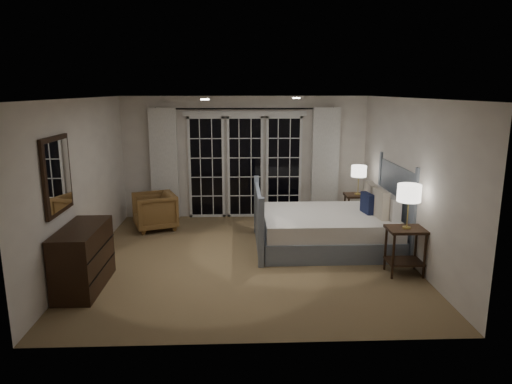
{
  "coord_description": "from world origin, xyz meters",
  "views": [
    {
      "loc": [
        -0.15,
        -6.85,
        2.62
      ],
      "look_at": [
        0.13,
        0.13,
        1.05
      ],
      "focal_mm": 32.0,
      "sensor_mm": 36.0,
      "label": 1
    }
  ],
  "objects_px": {
    "nightstand_right": "(357,205)",
    "dresser": "(83,258)",
    "bed": "(331,227)",
    "armchair": "(155,211)",
    "nightstand_left": "(405,244)",
    "lamp_left": "(409,193)",
    "lamp_right": "(359,172)"
  },
  "relations": [
    {
      "from": "bed",
      "to": "nightstand_right",
      "type": "distance_m",
      "value": 1.4
    },
    {
      "from": "nightstand_right",
      "to": "armchair",
      "type": "distance_m",
      "value": 3.92
    },
    {
      "from": "nightstand_right",
      "to": "armchair",
      "type": "relative_size",
      "value": 0.83
    },
    {
      "from": "nightstand_left",
      "to": "lamp_left",
      "type": "relative_size",
      "value": 1.09
    },
    {
      "from": "bed",
      "to": "armchair",
      "type": "relative_size",
      "value": 3.1
    },
    {
      "from": "nightstand_right",
      "to": "bed",
      "type": "bearing_deg",
      "value": -122.66
    },
    {
      "from": "lamp_right",
      "to": "nightstand_right",
      "type": "bearing_deg",
      "value": 90.0
    },
    {
      "from": "nightstand_left",
      "to": "nightstand_right",
      "type": "bearing_deg",
      "value": 91.87
    },
    {
      "from": "dresser",
      "to": "nightstand_left",
      "type": "bearing_deg",
      "value": 3.74
    },
    {
      "from": "nightstand_left",
      "to": "lamp_left",
      "type": "bearing_deg",
      "value": 180.0
    },
    {
      "from": "armchair",
      "to": "nightstand_left",
      "type": "bearing_deg",
      "value": 38.74
    },
    {
      "from": "dresser",
      "to": "bed",
      "type": "bearing_deg",
      "value": 22.42
    },
    {
      "from": "nightstand_left",
      "to": "nightstand_right",
      "type": "height_order",
      "value": "nightstand_left"
    },
    {
      "from": "bed",
      "to": "nightstand_left",
      "type": "xyz_separation_m",
      "value": [
        0.83,
        -1.21,
        0.12
      ]
    },
    {
      "from": "bed",
      "to": "nightstand_right",
      "type": "relative_size",
      "value": 3.72
    },
    {
      "from": "nightstand_right",
      "to": "dresser",
      "type": "bearing_deg",
      "value": -148.62
    },
    {
      "from": "lamp_left",
      "to": "armchair",
      "type": "relative_size",
      "value": 0.83
    },
    {
      "from": "lamp_right",
      "to": "lamp_left",
      "type": "bearing_deg",
      "value": -88.13
    },
    {
      "from": "nightstand_right",
      "to": "lamp_left",
      "type": "distance_m",
      "value": 2.51
    },
    {
      "from": "bed",
      "to": "nightstand_right",
      "type": "xyz_separation_m",
      "value": [
        0.76,
        1.18,
        0.08
      ]
    },
    {
      "from": "lamp_left",
      "to": "lamp_right",
      "type": "distance_m",
      "value": 2.39
    },
    {
      "from": "armchair",
      "to": "dresser",
      "type": "bearing_deg",
      "value": -30.74
    },
    {
      "from": "lamp_left",
      "to": "bed",
      "type": "bearing_deg",
      "value": 124.56
    },
    {
      "from": "nightstand_right",
      "to": "lamp_left",
      "type": "relative_size",
      "value": 1.01
    },
    {
      "from": "nightstand_left",
      "to": "lamp_right",
      "type": "distance_m",
      "value": 2.47
    },
    {
      "from": "nightstand_right",
      "to": "armchair",
      "type": "bearing_deg",
      "value": -179.72
    },
    {
      "from": "bed",
      "to": "armchair",
      "type": "bearing_deg",
      "value": 159.87
    },
    {
      "from": "nightstand_right",
      "to": "lamp_right",
      "type": "height_order",
      "value": "lamp_right"
    },
    {
      "from": "bed",
      "to": "dresser",
      "type": "relative_size",
      "value": 1.99
    },
    {
      "from": "bed",
      "to": "lamp_left",
      "type": "bearing_deg",
      "value": -55.44
    },
    {
      "from": "nightstand_right",
      "to": "lamp_left",
      "type": "xyz_separation_m",
      "value": [
        0.08,
        -2.39,
        0.78
      ]
    },
    {
      "from": "nightstand_left",
      "to": "dresser",
      "type": "height_order",
      "value": "dresser"
    }
  ]
}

